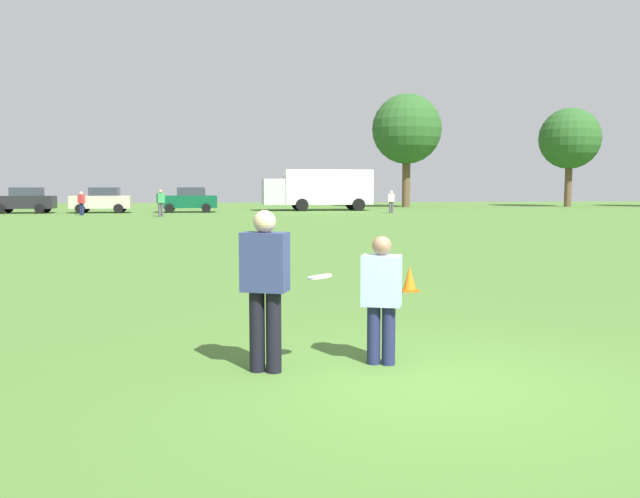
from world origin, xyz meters
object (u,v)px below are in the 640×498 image
object	(u,v)px
player_defender	(381,293)
box_truck	(320,188)
parked_car_near_left	(24,200)
bystander_far_jogger	(81,202)
frisbee	(320,277)
bystander_sideline_watcher	(391,200)
traffic_cone	(410,279)
bystander_field_marshal	(161,201)
parked_car_center	(189,200)
parked_car_mid_left	(102,200)
player_thrower	(265,281)

from	to	relation	value
player_defender	box_truck	size ratio (longest dim) A/B	0.17
parked_car_near_left	bystander_far_jogger	size ratio (longest dim) A/B	2.72
frisbee	bystander_sideline_watcher	xyz separation A→B (m)	(10.48, 40.02, -0.10)
traffic_cone	bystander_field_marshal	xyz separation A→B (m)	(-7.62, 31.54, 0.73)
player_defender	parked_car_center	xyz separation A→B (m)	(-4.58, 43.39, 0.13)
player_defender	parked_car_center	world-z (taller)	parked_car_center
traffic_cone	bystander_field_marshal	bearing A→B (deg)	103.59
parked_car_near_left	bystander_field_marshal	size ratio (longest dim) A/B	2.50
parked_car_center	parked_car_mid_left	bearing A→B (deg)	-177.36
traffic_cone	parked_car_center	xyz separation A→B (m)	(-6.27, 38.35, 0.69)
bystander_far_jogger	parked_car_center	bearing A→B (deg)	32.50
player_thrower	parked_car_near_left	distance (m)	45.83
parked_car_center	box_truck	xyz separation A→B (m)	(9.99, 2.29, 0.83)
parked_car_center	box_truck	distance (m)	10.28
player_defender	parked_car_near_left	size ratio (longest dim) A/B	0.34
player_thrower	parked_car_center	size ratio (longest dim) A/B	0.41
parked_car_near_left	bystander_far_jogger	world-z (taller)	parked_car_near_left
parked_car_center	bystander_far_jogger	distance (m)	7.95
traffic_cone	parked_car_near_left	distance (m)	42.13
frisbee	bystander_sideline_watcher	world-z (taller)	bystander_sideline_watcher
player_defender	traffic_cone	bearing A→B (deg)	71.48
traffic_cone	parked_car_mid_left	distance (m)	40.03
player_thrower	frisbee	distance (m)	0.60
parked_car_mid_left	parked_car_near_left	bearing A→B (deg)	178.51
traffic_cone	box_truck	distance (m)	40.84
parked_car_mid_left	bystander_far_jogger	bearing A→B (deg)	-98.51
player_thrower	frisbee	size ratio (longest dim) A/B	6.32
parked_car_near_left	parked_car_mid_left	distance (m)	5.36
parked_car_mid_left	bystander_far_jogger	world-z (taller)	parked_car_mid_left
player_defender	traffic_cone	distance (m)	5.35
frisbee	parked_car_center	xyz separation A→B (m)	(-3.88, 43.45, -0.08)
player_defender	frisbee	distance (m)	0.73
frisbee	box_truck	size ratio (longest dim) A/B	0.03
player_thrower	frisbee	xyz separation A→B (m)	(0.59, 0.08, 0.03)
box_truck	parked_car_near_left	bearing A→B (deg)	-173.53
player_defender	bystander_sideline_watcher	bearing A→B (deg)	76.24
player_defender	bystander_far_jogger	bearing A→B (deg)	106.09
player_defender	parked_car_mid_left	size ratio (longest dim) A/B	0.34
bystander_sideline_watcher	bystander_far_jogger	size ratio (longest dim) A/B	1.02
parked_car_near_left	parked_car_mid_left	xyz separation A→B (m)	(5.36, -0.14, 0.00)
parked_car_near_left	bystander_far_jogger	bearing A→B (deg)	-40.91
player_thrower	traffic_cone	world-z (taller)	player_thrower
box_truck	parked_car_mid_left	bearing A→B (deg)	-170.92
frisbee	parked_car_near_left	bearing A→B (deg)	109.52
player_thrower	frisbee	world-z (taller)	player_thrower
traffic_cone	parked_car_mid_left	world-z (taller)	parked_car_mid_left
player_thrower	box_truck	distance (m)	46.31
player_defender	box_truck	distance (m)	46.01
parked_car_mid_left	box_truck	world-z (taller)	box_truck
box_truck	bystander_field_marshal	size ratio (longest dim) A/B	5.04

